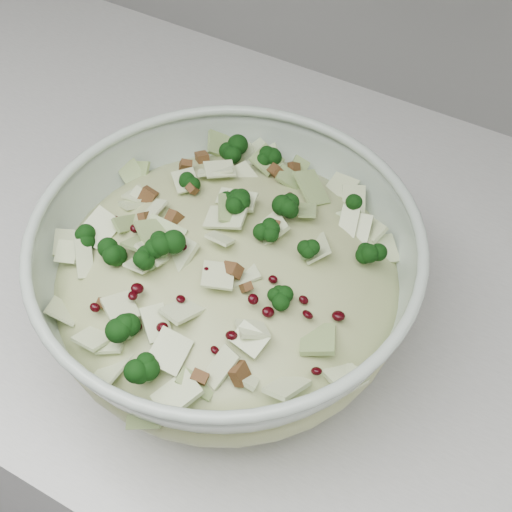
{
  "coord_description": "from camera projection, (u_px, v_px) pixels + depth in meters",
  "views": [
    {
      "loc": [
        0.41,
        1.3,
        1.44
      ],
      "look_at": [
        0.23,
        1.62,
        0.99
      ],
      "focal_mm": 50.0,
      "sensor_mm": 36.0,
      "label": 1
    }
  ],
  "objects": [
    {
      "name": "mixing_bowl",
      "position": [
        228.0,
        281.0,
        0.59
      ],
      "size": [
        0.31,
        0.31,
        0.12
      ],
      "rotation": [
        0.0,
        0.0,
        -0.01
      ],
      "color": "#B1C3B2",
      "rests_on": "counter"
    },
    {
      "name": "salad",
      "position": [
        227.0,
        266.0,
        0.57
      ],
      "size": [
        0.33,
        0.33,
        0.13
      ],
      "rotation": [
        0.0,
        0.0,
        0.14
      ],
      "color": "tan",
      "rests_on": "mixing_bowl"
    },
    {
      "name": "counter",
      "position": [
        152.0,
        381.0,
        1.11
      ],
      "size": [
        3.6,
        0.6,
        0.9
      ],
      "primitive_type": "cube",
      "color": "silver",
      "rests_on": "floor"
    }
  ]
}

